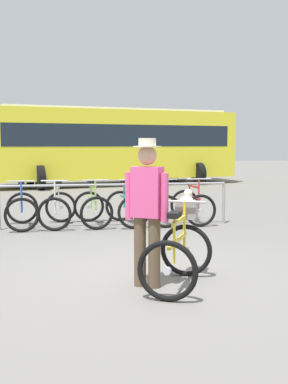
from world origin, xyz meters
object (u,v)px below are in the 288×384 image
object	(u,v)px
racked_bike_lime	(93,208)
person_with_featured_bike	(147,206)
racked_bike_blue	(22,209)
racked_bike_white	(58,209)
racked_bike_yellow	(160,206)
featured_bicycle	(180,244)
bus_distant	(114,142)
racked_bike_red	(192,206)
racked_bike_teal	(127,207)

from	to	relation	value
racked_bike_lime	person_with_featured_bike	xyz separation A→B (m)	(0.37, -4.29, 0.58)
racked_bike_blue	person_with_featured_bike	world-z (taller)	person_with_featured_bike
racked_bike_white	person_with_featured_bike	xyz separation A→B (m)	(1.07, -4.29, 0.58)
racked_bike_yellow	person_with_featured_bike	world-z (taller)	person_with_featured_bike
featured_bicycle	bus_distant	bearing A→B (deg)	87.04
racked_bike_lime	bus_distant	bearing A→B (deg)	81.38
racked_bike_red	bus_distant	size ratio (longest dim) A/B	0.11
racked_bike_red	racked_bike_teal	bearing A→B (deg)	-179.82
racked_bike_blue	racked_bike_yellow	xyz separation A→B (m)	(2.80, 0.01, -0.00)
person_with_featured_bike	racked_bike_teal	bearing A→B (deg)	85.65
racked_bike_yellow	featured_bicycle	bearing A→B (deg)	-98.41
racked_bike_teal	person_with_featured_bike	size ratio (longest dim) A/B	0.69
racked_bike_red	racked_bike_white	bearing A→B (deg)	-179.82
racked_bike_white	racked_bike_yellow	world-z (taller)	same
racked_bike_teal	racked_bike_yellow	size ratio (longest dim) A/B	1.08
racked_bike_white	person_with_featured_bike	world-z (taller)	person_with_featured_bike
racked_bike_white	person_with_featured_bike	distance (m)	4.46
racked_bike_blue	racked_bike_teal	size ratio (longest dim) A/B	0.96
racked_bike_blue	racked_bike_white	xyz separation A→B (m)	(0.70, 0.00, -0.00)
racked_bike_lime	person_with_featured_bike	bearing A→B (deg)	-85.03
racked_bike_yellow	person_with_featured_bike	bearing A→B (deg)	-103.43
racked_bike_lime	featured_bicycle	distance (m)	4.36
racked_bike_lime	racked_bike_red	xyz separation A→B (m)	(2.10, 0.01, 0.00)
racked_bike_blue	racked_bike_yellow	bearing A→B (deg)	0.18
racked_bike_white	racked_bike_teal	xyz separation A→B (m)	(1.40, 0.00, 0.00)
racked_bike_red	bus_distant	xyz separation A→B (m)	(-0.60, 9.86, 1.37)
racked_bike_yellow	featured_bicycle	size ratio (longest dim) A/B	0.88
racked_bike_white	racked_bike_lime	size ratio (longest dim) A/B	1.02
racked_bike_blue	racked_bike_white	world-z (taller)	same
featured_bicycle	racked_bike_lime	bearing A→B (deg)	100.13
racked_bike_red	person_with_featured_bike	world-z (taller)	person_with_featured_bike
racked_bike_teal	featured_bicycle	xyz separation A→B (m)	(0.07, -4.29, 0.12)
racked_bike_red	featured_bicycle	bearing A→B (deg)	-107.27
bus_distant	person_with_featured_bike	bearing A→B (deg)	-94.53
racked_bike_white	racked_bike_red	xyz separation A→B (m)	(2.80, 0.01, 0.00)
bus_distant	racked_bike_teal	bearing A→B (deg)	-94.62
racked_bike_lime	racked_bike_teal	world-z (taller)	same
racked_bike_yellow	racked_bike_red	bearing A→B (deg)	0.18
racked_bike_lime	person_with_featured_bike	size ratio (longest dim) A/B	0.67
racked_bike_red	person_with_featured_bike	bearing A→B (deg)	-111.88
racked_bike_teal	bus_distant	bearing A→B (deg)	85.38
racked_bike_teal	bus_distant	distance (m)	9.99
person_with_featured_bike	racked_bike_blue	bearing A→B (deg)	112.47
racked_bike_teal	racked_bike_red	xyz separation A→B (m)	(1.40, 0.00, 0.00)
racked_bike_teal	featured_bicycle	world-z (taller)	featured_bicycle
racked_bike_blue	racked_bike_yellow	size ratio (longest dim) A/B	1.04
racked_bike_white	racked_bike_red	distance (m)	2.80
racked_bike_lime	featured_bicycle	size ratio (longest dim) A/B	0.92
racked_bike_blue	racked_bike_teal	world-z (taller)	same
racked_bike_blue	bus_distant	xyz separation A→B (m)	(2.90, 9.87, 1.37)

